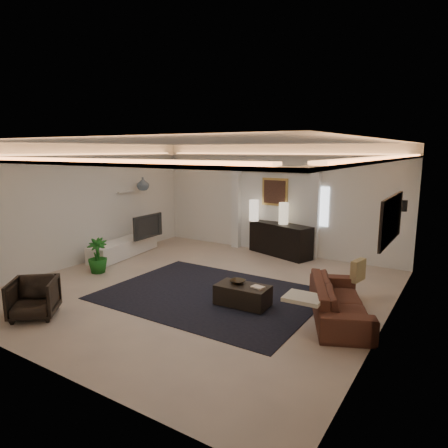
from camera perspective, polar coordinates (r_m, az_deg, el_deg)
The scene contains 33 objects.
floor at distance 8.17m, azimuth -3.48°, elevation -9.17°, with size 7.00×7.00×0.00m, color #C6AC93.
ceiling at distance 7.69m, azimuth -3.73°, elevation 11.61°, with size 7.00×7.00×0.00m, color white.
wall_back at distance 10.80m, azimuth 7.36°, elevation 3.55°, with size 7.00×7.00×0.00m, color silver.
wall_front at distance 5.43m, azimuth -25.82°, elevation -4.48°, with size 7.00×7.00×0.00m, color silver.
wall_left at distance 10.23m, azimuth -19.72°, elevation 2.62°, with size 7.00×7.00×0.00m, color silver.
wall_right at distance 6.44m, azimuth 22.55°, elevation -1.98°, with size 7.00×7.00×0.00m, color silver.
cove_soffit at distance 7.69m, azimuth -3.70°, elevation 9.52°, with size 7.00×7.00×0.04m, color silver.
daylight_slit at distance 10.30m, azimuth 14.11°, elevation 2.42°, with size 0.25×0.03×1.00m, color white.
area_rug at distance 7.80m, azimuth -1.93°, elevation -10.10°, with size 4.00×3.00×0.01m, color black.
pilaster_left at distance 11.29m, azimuth 1.80°, elevation 2.15°, with size 0.22×0.20×2.20m, color silver.
pilaster_right at distance 10.33m, azimuth 12.86°, elevation 1.09°, with size 0.22×0.20×2.20m, color silver.
alcove_header at distance 10.64m, azimuth 7.23°, elevation 7.78°, with size 2.52×0.20×0.12m, color silver.
painting_frame at distance 10.75m, azimuth 7.31°, elevation 4.60°, with size 0.74×0.04×0.74m, color tan.
painting_canvas at distance 10.73m, azimuth 7.26°, elevation 4.58°, with size 0.62×0.02×0.62m, color #4C2D1E.
art_panel_frame at distance 6.69m, azimuth 22.90°, elevation 0.62°, with size 0.04×1.64×0.74m, color black.
art_panel_gold at distance 6.70m, azimuth 22.69°, elevation 0.64°, with size 0.02×1.50×0.62m, color tan.
wall_sconce at distance 8.57m, azimuth 24.44°, elevation 2.40°, with size 0.12×0.12×0.22m, color black.
wall_niche at distance 11.07m, azimuth -13.89°, elevation 4.55°, with size 0.10×0.55×0.04m, color silver.
console at distance 10.64m, azimuth 8.07°, elevation -2.32°, with size 1.79×0.56×0.89m, color black.
lamp_left at distance 10.85m, azimuth 4.31°, elevation 1.73°, with size 0.26×0.26×0.57m, color #FCE9CF.
lamp_right at distance 10.48m, azimuth 8.55°, elevation 1.32°, with size 0.25×0.25×0.56m, color beige.
media_ledge at distance 10.81m, azimuth -14.16°, elevation -3.29°, with size 0.57×2.27×0.43m, color white.
tv at distance 10.85m, azimuth -11.30°, elevation -0.22°, with size 0.14×1.08×0.62m, color black.
figurine at distance 11.51m, azimuth -10.18°, elevation -0.17°, with size 0.15×0.15×0.42m, color black.
ginger_jar at distance 11.10m, azimuth -11.57°, elevation 5.68°, with size 0.34×0.34×0.35m, color #455460.
plant at distance 9.48m, azimuth -17.71°, elevation -4.36°, with size 0.44×0.44×0.79m, color #185A17.
sofa at distance 6.97m, azimuth 16.19°, elevation -10.49°, with size 0.82×2.09×0.61m, color black.
throw_blanket at distance 6.25m, azimuth 11.38°, elevation -10.37°, with size 0.56×0.46×0.06m, color beige.
throw_pillow at distance 7.86m, azimuth 18.69°, elevation -6.32°, with size 0.12×0.41×0.41m, color tan.
coffee_table at distance 7.23m, azimuth 2.71°, elevation -10.12°, with size 0.95×0.52×0.35m, color black.
bowl at distance 7.25m, azimuth 1.93°, elevation -8.05°, with size 0.27×0.27×0.07m, color black.
magazine at distance 7.06m, azimuth 4.88°, elevation -8.79°, with size 0.22×0.16×0.03m, color beige.
armchair at distance 7.44m, azimuth -25.65°, elevation -9.57°, with size 0.71×0.73×0.66m, color black.
Camera 1 is at (4.51, -6.22, 2.77)m, focal length 31.84 mm.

